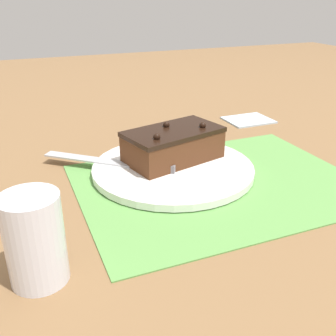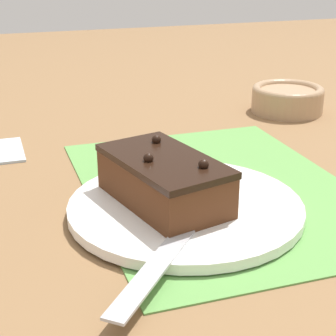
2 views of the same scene
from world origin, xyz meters
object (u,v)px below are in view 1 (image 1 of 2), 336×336
at_px(chocolate_cake, 173,145).
at_px(cake_plate, 173,168).
at_px(serving_knife, 131,163).
at_px(drinking_glass, 35,239).

bearing_deg(chocolate_cake, cake_plate, 66.26).
relative_size(chocolate_cake, serving_knife, 0.92).
height_order(chocolate_cake, serving_knife, chocolate_cake).
height_order(cake_plate, serving_knife, serving_knife).
xyz_separation_m(cake_plate, drinking_glass, (0.25, 0.20, 0.04)).
bearing_deg(chocolate_cake, drinking_glass, 40.92).
bearing_deg(serving_knife, cake_plate, -70.34).
xyz_separation_m(cake_plate, serving_knife, (0.07, -0.03, 0.01)).
xyz_separation_m(cake_plate, chocolate_cake, (-0.01, -0.02, 0.03)).
bearing_deg(cake_plate, serving_knife, -20.90).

